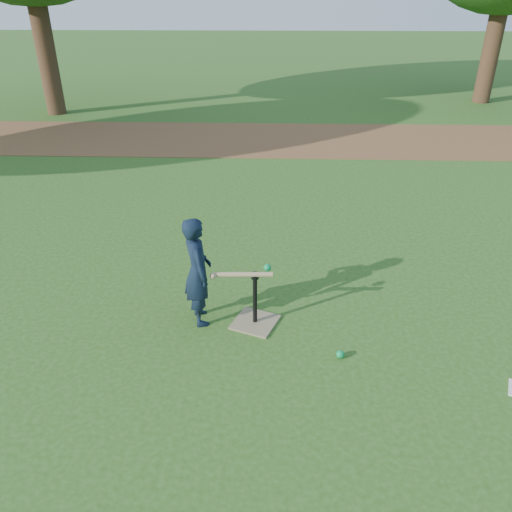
{
  "coord_description": "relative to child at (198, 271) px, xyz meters",
  "views": [
    {
      "loc": [
        0.09,
        -4.08,
        3.16
      ],
      "look_at": [
        -0.06,
        0.55,
        0.65
      ],
      "focal_mm": 35.0,
      "sensor_mm": 36.0,
      "label": 1
    }
  ],
  "objects": [
    {
      "name": "ground",
      "position": [
        0.65,
        -0.3,
        -0.59
      ],
      "size": [
        80.0,
        80.0,
        0.0
      ],
      "primitive_type": "plane",
      "color": "#285116",
      "rests_on": "ground"
    },
    {
      "name": "dirt_strip",
      "position": [
        0.65,
        7.2,
        -0.59
      ],
      "size": [
        24.0,
        3.0,
        0.01
      ],
      "primitive_type": "cube",
      "color": "brown",
      "rests_on": "ground"
    },
    {
      "name": "child",
      "position": [
        0.0,
        0.0,
        0.0
      ],
      "size": [
        0.41,
        0.5,
        1.19
      ],
      "primitive_type": "imported",
      "rotation": [
        0.0,
        0.0,
        1.9
      ],
      "color": "black",
      "rests_on": "ground"
    },
    {
      "name": "wiffle_ball_ground",
      "position": [
        1.43,
        -0.59,
        -0.55
      ],
      "size": [
        0.08,
        0.08,
        0.08
      ],
      "primitive_type": "sphere",
      "color": "#0C8946",
      "rests_on": "ground"
    },
    {
      "name": "batting_tee",
      "position": [
        0.59,
        -0.05,
        -0.48
      ],
      "size": [
        0.56,
        0.56,
        0.61
      ],
      "color": "#877555",
      "rests_on": "ground"
    },
    {
      "name": "swing_action",
      "position": [
        0.49,
        -0.05,
        0.02
      ],
      "size": [
        0.63,
        0.2,
        0.11
      ],
      "color": "tan",
      "rests_on": "ground"
    }
  ]
}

